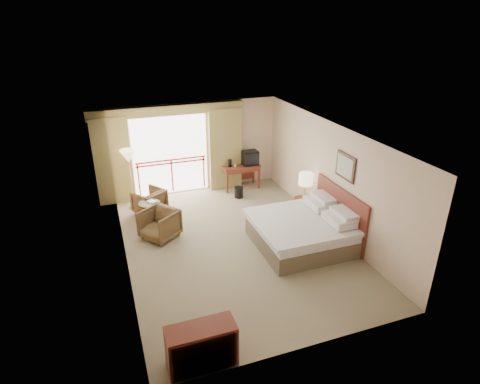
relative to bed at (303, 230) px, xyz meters
name	(u,v)px	position (x,y,z in m)	size (l,w,h in m)	color
floor	(235,243)	(-1.50, 0.60, -0.38)	(7.00, 7.00, 0.00)	#807656
ceiling	(234,134)	(-1.50, 0.60, 2.32)	(7.00, 7.00, 0.00)	white
wall_back	(196,147)	(-1.50, 4.10, 0.97)	(5.00, 5.00, 0.00)	beige
wall_front	(310,280)	(-1.50, -2.90, 0.97)	(5.00, 5.00, 0.00)	beige
wall_left	(120,208)	(-4.00, 0.60, 0.97)	(7.00, 7.00, 0.00)	beige
wall_right	(330,178)	(1.00, 0.60, 0.97)	(7.00, 7.00, 0.00)	beige
balcony_door	(170,155)	(-2.30, 4.08, 0.82)	(2.40, 2.40, 0.00)	white
balcony_railing	(172,167)	(-2.30, 4.06, 0.44)	(2.09, 0.03, 1.02)	red
curtain_left	(113,161)	(-3.95, 3.95, 0.87)	(1.00, 0.26, 2.50)	olive
curtain_right	(225,149)	(-0.65, 3.95, 0.87)	(1.00, 0.26, 2.50)	olive
valance	(168,110)	(-2.30, 3.98, 2.17)	(4.40, 0.22, 0.28)	olive
hvac_vent	(237,111)	(-0.20, 4.07, 1.97)	(0.50, 0.04, 0.50)	silver
bed	(303,230)	(0.00, 0.00, 0.00)	(2.13, 2.06, 0.97)	brown
headboard	(340,214)	(0.96, 0.00, 0.27)	(0.06, 2.10, 1.30)	#5D2219
framed_art	(345,167)	(0.97, 0.00, 1.47)	(0.04, 0.72, 0.60)	black
nightstand	(305,208)	(0.70, 1.20, -0.09)	(0.40, 0.47, 0.57)	#5D2219
table_lamp	(306,180)	(0.70, 1.25, 0.71)	(0.38, 0.38, 0.67)	tan
phone	(307,200)	(0.65, 1.05, 0.23)	(0.16, 0.13, 0.07)	black
desk	(240,170)	(-0.22, 3.74, 0.20)	(1.14, 0.55, 0.75)	#5D2219
tv	(250,158)	(0.08, 3.69, 0.58)	(0.48, 0.38, 0.44)	black
coffee_maker	(230,163)	(-0.57, 3.69, 0.48)	(0.11, 0.11, 0.23)	black
cup	(235,165)	(-0.42, 3.64, 0.41)	(0.07, 0.07, 0.09)	white
wastebasket	(239,192)	(-0.52, 3.03, -0.21)	(0.26, 0.26, 0.33)	black
armchair_far	(151,212)	(-3.16, 2.91, -0.38)	(0.72, 0.75, 0.68)	#4B351C
armchair_near	(161,237)	(-3.12, 1.46, -0.38)	(0.78, 0.80, 0.73)	#4B351C
side_table	(150,210)	(-3.23, 2.25, 0.03)	(0.55, 0.55, 0.60)	black
book	(149,203)	(-3.23, 2.25, 0.23)	(0.18, 0.24, 0.02)	white
floor_lamp	(128,158)	(-3.55, 3.40, 1.09)	(0.43, 0.43, 1.70)	tan
dresser	(202,346)	(-3.16, -2.65, -0.02)	(1.07, 0.46, 0.72)	#5D2219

